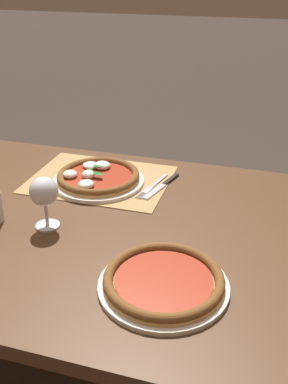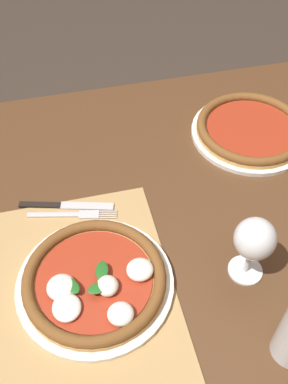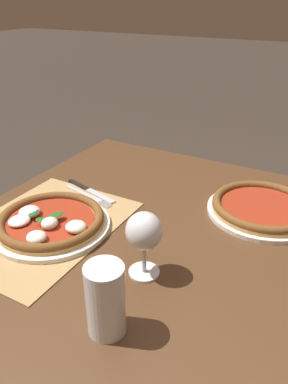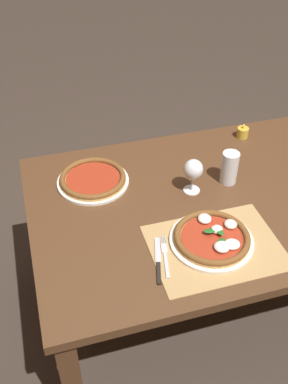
{
  "view_description": "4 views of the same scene",
  "coord_description": "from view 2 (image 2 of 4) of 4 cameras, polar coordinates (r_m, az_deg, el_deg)",
  "views": [
    {
      "loc": [
        -0.63,
        1.04,
        1.42
      ],
      "look_at": [
        -0.31,
        -0.04,
        0.84
      ],
      "focal_mm": 42.0,
      "sensor_mm": 36.0,
      "label": 1
    },
    {
      "loc": [
        0.37,
        -0.24,
        1.53
      ],
      "look_at": [
        -0.28,
        -0.09,
        0.77
      ],
      "focal_mm": 42.0,
      "sensor_mm": 36.0,
      "label": 2
    },
    {
      "loc": [
        0.52,
        0.38,
        1.29
      ],
      "look_at": [
        -0.23,
        -0.03,
        0.83
      ],
      "focal_mm": 35.0,
      "sensor_mm": 36.0,
      "label": 3
    },
    {
      "loc": [
        -0.65,
        -1.27,
        1.94
      ],
      "look_at": [
        -0.28,
        0.0,
        0.84
      ],
      "focal_mm": 42.0,
      "sensor_mm": 36.0,
      "label": 4
    }
  ],
  "objects": [
    {
      "name": "paper_placemat",
      "position": [
        0.91,
        -7.81,
        -12.3
      ],
      "size": [
        0.47,
        0.36,
        0.0
      ],
      "primitive_type": "cube",
      "color": "#A88451",
      "rests_on": "dining_table"
    },
    {
      "name": "fork",
      "position": [
        1.01,
        -9.02,
        -2.88
      ],
      "size": [
        0.06,
        0.2,
        0.0
      ],
      "color": "#B7B7BC",
      "rests_on": "paper_placemat"
    },
    {
      "name": "wine_glass",
      "position": [
        0.86,
        13.85,
        -6.06
      ],
      "size": [
        0.08,
        0.08,
        0.16
      ],
      "color": "silver",
      "rests_on": "dining_table"
    },
    {
      "name": "pizza_near",
      "position": [
        0.89,
        -6.27,
        -11.19
      ],
      "size": [
        0.31,
        0.31,
        0.05
      ],
      "color": "silver",
      "rests_on": "paper_placemat"
    },
    {
      "name": "pizza_far",
      "position": [
        1.21,
        13.38,
        7.74
      ],
      "size": [
        0.31,
        0.31,
        0.04
      ],
      "color": "silver",
      "rests_on": "dining_table"
    },
    {
      "name": "knife",
      "position": [
        1.03,
        -9.81,
        -1.72
      ],
      "size": [
        0.07,
        0.21,
        0.01
      ],
      "color": "black",
      "rests_on": "paper_placemat"
    },
    {
      "name": "dining_table",
      "position": [
        0.99,
        9.22,
        -15.87
      ],
      "size": [
        1.46,
        0.99,
        0.74
      ],
      "color": "#4C301C",
      "rests_on": "ground"
    }
  ]
}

